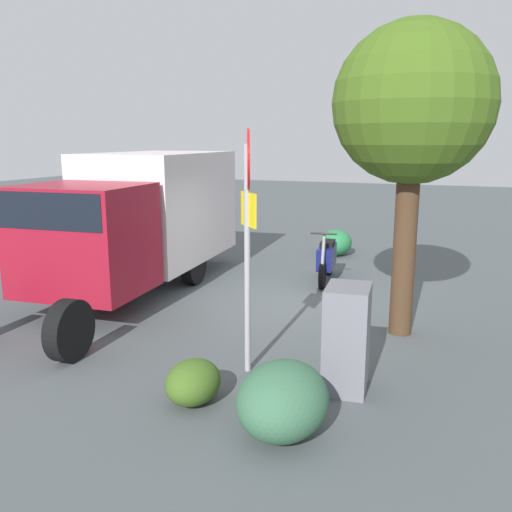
{
  "coord_description": "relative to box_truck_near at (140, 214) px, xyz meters",
  "views": [
    {
      "loc": [
        9.6,
        3.02,
        3.11
      ],
      "look_at": [
        0.67,
        -0.43,
        1.04
      ],
      "focal_mm": 37.84,
      "sensor_mm": 36.0,
      "label": 1
    }
  ],
  "objects": [
    {
      "name": "shrub_near_sign",
      "position": [
        4.56,
        4.68,
        -1.17
      ],
      "size": [
        1.18,
        0.97,
        0.81
      ],
      "primitive_type": "ellipsoid",
      "color": "#366446",
      "rests_on": "ground"
    },
    {
      "name": "motorcycle",
      "position": [
        -1.93,
        3.56,
        -1.06
      ],
      "size": [
        1.81,
        0.57,
        1.2
      ],
      "rotation": [
        0.0,
        0.0,
        0.11
      ],
      "color": "black",
      "rests_on": "ground"
    },
    {
      "name": "shrub_by_tree",
      "position": [
        4.26,
        3.45,
        -1.31
      ],
      "size": [
        0.78,
        0.64,
        0.53
      ],
      "primitive_type": "ellipsoid",
      "color": "#3D5E1F",
      "rests_on": "ground"
    },
    {
      "name": "box_truck_near",
      "position": [
        0.0,
        0.0,
        0.0
      ],
      "size": [
        7.31,
        2.66,
        2.83
      ],
      "rotation": [
        0.0,
        0.0,
        0.07
      ],
      "color": "black",
      "rests_on": "ground"
    },
    {
      "name": "utility_cabinet",
      "position": [
        3.22,
        5.08,
        -0.9
      ],
      "size": [
        0.74,
        0.59,
        1.35
      ],
      "primitive_type": "cube",
      "rotation": [
        0.0,
        0.0,
        0.09
      ],
      "color": "slate",
      "rests_on": "ground"
    },
    {
      "name": "bike_rack_hoop",
      "position": [
        -3.78,
        4.9,
        -1.58
      ],
      "size": [
        0.85,
        0.18,
        0.85
      ],
      "primitive_type": "torus",
      "rotation": [
        1.57,
        0.0,
        -0.15
      ],
      "color": "#B7B7BC",
      "rests_on": "ground"
    },
    {
      "name": "shrub_mid_verge",
      "position": [
        -4.7,
        3.14,
        -1.22
      ],
      "size": [
        1.04,
        0.85,
        0.71
      ],
      "primitive_type": "ellipsoid",
      "color": "#297A44",
      "rests_on": "ground"
    },
    {
      "name": "stop_sign",
      "position": [
        3.17,
        3.73,
        0.59
      ],
      "size": [
        0.71,
        0.33,
        3.25
      ],
      "color": "#9E9EA3",
      "rests_on": "ground"
    },
    {
      "name": "street_tree",
      "position": [
        0.9,
        5.49,
        2.01
      ],
      "size": [
        2.43,
        2.43,
        4.86
      ],
      "color": "#47301E",
      "rests_on": "ground"
    },
    {
      "name": "ground_plane",
      "position": [
        -0.02,
        3.3,
        -1.58
      ],
      "size": [
        60.0,
        60.0,
        0.0
      ],
      "primitive_type": "plane",
      "color": "#4B5254"
    }
  ]
}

